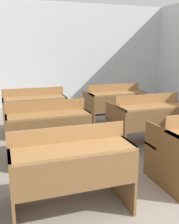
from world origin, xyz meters
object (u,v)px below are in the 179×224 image
object	(u,v)px
bench_third_left	(34,108)
bench_third_right	(114,103)
bench_second_left	(47,127)
bench_second_right	(147,118)
bench_front_left	(70,165)

from	to	relation	value
bench_third_left	bench_third_right	world-z (taller)	same
bench_second_left	bench_second_right	distance (m)	1.69
bench_front_left	bench_third_right	xyz separation A→B (m)	(1.69, 2.71, 0.00)
bench_second_left	bench_third_right	world-z (taller)	same
bench_third_left	bench_third_right	bearing A→B (deg)	0.66
bench_second_left	bench_second_right	size ratio (longest dim) A/B	1.00
bench_front_left	bench_second_left	size ratio (longest dim) A/B	1.00
bench_second_left	bench_third_right	bearing A→B (deg)	38.82
bench_second_left	bench_second_right	bearing A→B (deg)	0.16
bench_front_left	bench_third_right	bearing A→B (deg)	58.11
bench_front_left	bench_second_left	bearing A→B (deg)	89.72
bench_second_right	bench_third_right	distance (m)	1.35
bench_front_left	bench_third_left	distance (m)	2.69
bench_third_left	bench_third_right	size ratio (longest dim) A/B	1.00
bench_front_left	bench_second_left	distance (m)	1.36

